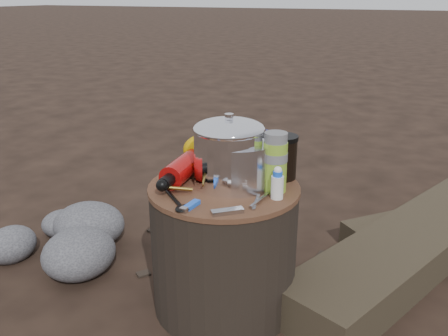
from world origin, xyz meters
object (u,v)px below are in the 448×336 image
at_px(stump, 224,247).
at_px(travel_mug, 282,157).
at_px(thermos, 275,163).
at_px(camping_pot, 229,152).
at_px(log_main, 431,232).
at_px(fuel_bottle, 185,166).

height_order(stump, travel_mug, travel_mug).
bearing_deg(travel_mug, thermos, -82.71).
bearing_deg(thermos, stump, -168.67).
relative_size(camping_pot, thermos, 1.19).
relative_size(log_main, travel_mug, 12.22).
height_order(thermos, travel_mug, thermos).
xyz_separation_m(camping_pot, travel_mug, (0.13, 0.12, -0.04)).
distance_m(log_main, travel_mug, 0.83).
distance_m(log_main, thermos, 0.91).
bearing_deg(travel_mug, camping_pot, -135.88).
distance_m(camping_pot, travel_mug, 0.18).
xyz_separation_m(stump, fuel_bottle, (-0.14, 0.01, 0.25)).
bearing_deg(fuel_bottle, thermos, -2.94).
bearing_deg(thermos, camping_pot, -174.35).
bearing_deg(fuel_bottle, travel_mug, 18.23).
height_order(log_main, travel_mug, travel_mug).
relative_size(camping_pot, fuel_bottle, 0.69).
height_order(stump, thermos, thermos).
bearing_deg(travel_mug, fuel_bottle, -155.72).
bearing_deg(thermos, fuel_bottle, -176.89).
xyz_separation_m(stump, log_main, (0.60, 0.68, -0.14)).
distance_m(stump, travel_mug, 0.34).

